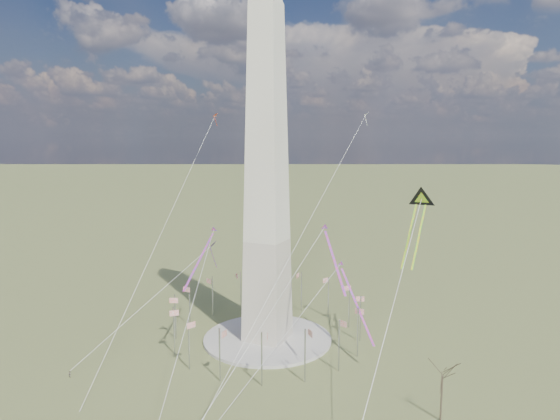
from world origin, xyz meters
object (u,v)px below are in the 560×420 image
at_px(washington_monument, 267,170).
at_px(kite_delta_black, 421,203).
at_px(person_west, 70,374).
at_px(tree_near, 443,373).

height_order(washington_monument, kite_delta_black, washington_monument).
height_order(washington_monument, person_west, washington_monument).
xyz_separation_m(person_west, kite_delta_black, (73.20, 46.65, 39.55)).
relative_size(washington_monument, person_west, 64.83).
bearing_deg(kite_delta_black, person_west, 32.48).
distance_m(washington_monument, tree_near, 65.87).
distance_m(tree_near, person_west, 85.28).
relative_size(tree_near, kite_delta_black, 0.70).
xyz_separation_m(washington_monument, person_west, (-33.78, -38.97, -47.18)).
distance_m(tree_near, kite_delta_black, 43.47).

